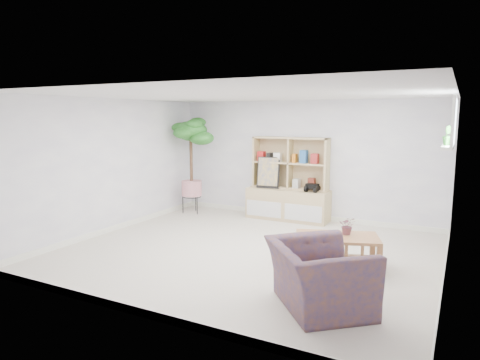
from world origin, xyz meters
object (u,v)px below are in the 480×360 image
at_px(storage_unit, 288,179).
at_px(coffee_table, 337,252).
at_px(floor_tree, 191,166).
at_px(armchair, 319,272).

distance_m(storage_unit, coffee_table, 2.91).
bearing_deg(floor_tree, armchair, -40.20).
distance_m(coffee_table, floor_tree, 4.25).
relative_size(coffee_table, armchair, 1.02).
bearing_deg(coffee_table, armchair, -102.85).
height_order(storage_unit, armchair, storage_unit).
bearing_deg(coffee_table, storage_unit, 105.40).
relative_size(storage_unit, coffee_table, 1.50).
bearing_deg(armchair, floor_tree, 9.50).
xyz_separation_m(storage_unit, coffee_table, (1.63, -2.34, -0.61)).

